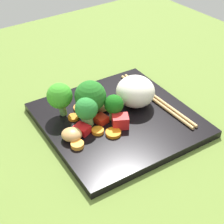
# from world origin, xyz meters

# --- Properties ---
(ground_plane) EXTENTS (1.10, 1.10, 0.02)m
(ground_plane) POSITION_xyz_m (0.00, 0.00, -0.01)
(ground_plane) COLOR olive
(square_plate) EXTENTS (0.28, 0.28, 0.01)m
(square_plate) POSITION_xyz_m (0.00, 0.00, 0.01)
(square_plate) COLOR black
(square_plate) RESTS_ON ground_plane
(rice_mound) EXTENTS (0.09, 0.09, 0.06)m
(rice_mound) POSITION_xyz_m (0.05, 0.01, 0.04)
(rice_mound) COLOR white
(rice_mound) RESTS_ON square_plate
(broccoli_floret_0) EXTENTS (0.06, 0.06, 0.07)m
(broccoli_floret_0) POSITION_xyz_m (-0.04, 0.03, 0.06)
(broccoli_floret_0) COLOR #70BE57
(broccoli_floret_0) RESTS_ON square_plate
(broccoli_floret_1) EXTENTS (0.05, 0.05, 0.07)m
(broccoli_floret_1) POSITION_xyz_m (-0.08, 0.07, 0.06)
(broccoli_floret_1) COLOR #5C9249
(broccoli_floret_1) RESTS_ON square_plate
(broccoli_floret_2) EXTENTS (0.04, 0.04, 0.05)m
(broccoli_floret_2) POSITION_xyz_m (-0.01, 0.00, 0.04)
(broccoli_floret_2) COLOR #80BF53
(broccoli_floret_2) RESTS_ON square_plate
(broccoli_floret_3) EXTENTS (0.04, 0.04, 0.06)m
(broccoli_floret_3) POSITION_xyz_m (-0.06, 0.01, 0.05)
(broccoli_floret_3) COLOR #77B35F
(broccoli_floret_3) RESTS_ON square_plate
(carrot_slice_0) EXTENTS (0.03, 0.03, 0.01)m
(carrot_slice_0) POSITION_xyz_m (-0.10, -0.03, 0.02)
(carrot_slice_0) COLOR #FC9D31
(carrot_slice_0) RESTS_ON square_plate
(carrot_slice_1) EXTENTS (0.03, 0.03, 0.01)m
(carrot_slice_1) POSITION_xyz_m (-0.07, 0.04, 0.02)
(carrot_slice_1) COLOR orange
(carrot_slice_1) RESTS_ON square_plate
(carrot_slice_2) EXTENTS (0.04, 0.04, 0.00)m
(carrot_slice_2) POSITION_xyz_m (-0.04, 0.06, 0.02)
(carrot_slice_2) COLOR orange
(carrot_slice_2) RESTS_ON square_plate
(carrot_slice_3) EXTENTS (0.03, 0.03, 0.01)m
(carrot_slice_3) POSITION_xyz_m (-0.06, -0.02, 0.02)
(carrot_slice_3) COLOR orange
(carrot_slice_3) RESTS_ON square_plate
(carrot_slice_4) EXTENTS (0.03, 0.03, 0.01)m
(carrot_slice_4) POSITION_xyz_m (-0.04, -0.04, 0.02)
(carrot_slice_4) COLOR orange
(carrot_slice_4) RESTS_ON square_plate
(pepper_chunk_0) EXTENTS (0.02, 0.02, 0.01)m
(pepper_chunk_0) POSITION_xyz_m (-0.03, 0.01, 0.02)
(pepper_chunk_0) COLOR red
(pepper_chunk_0) RESTS_ON square_plate
(pepper_chunk_1) EXTENTS (0.04, 0.03, 0.02)m
(pepper_chunk_1) POSITION_xyz_m (-0.01, -0.03, 0.03)
(pepper_chunk_1) COLOR red
(pepper_chunk_1) RESTS_ON square_plate
(pepper_chunk_2) EXTENTS (0.03, 0.03, 0.01)m
(pepper_chunk_2) POSITION_xyz_m (-0.08, 0.00, 0.02)
(pepper_chunk_2) COLOR red
(pepper_chunk_2) RESTS_ON square_plate
(chicken_piece_0) EXTENTS (0.04, 0.04, 0.02)m
(chicken_piece_0) POSITION_xyz_m (-0.02, 0.03, 0.03)
(chicken_piece_0) COLOR tan
(chicken_piece_0) RESTS_ON square_plate
(chicken_piece_1) EXTENTS (0.05, 0.05, 0.02)m
(chicken_piece_1) POSITION_xyz_m (-0.10, -0.01, 0.02)
(chicken_piece_1) COLOR tan
(chicken_piece_1) RESTS_ON square_plate
(chopstick_pair) EXTENTS (0.02, 0.22, 0.01)m
(chopstick_pair) POSITION_xyz_m (0.09, 0.00, 0.02)
(chopstick_pair) COLOR tan
(chopstick_pair) RESTS_ON square_plate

